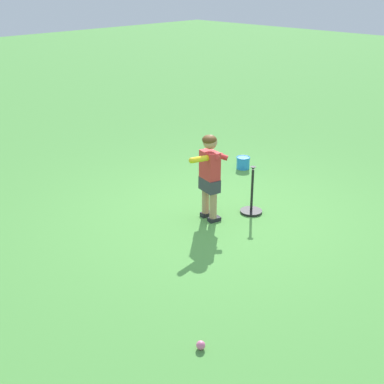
{
  "coord_description": "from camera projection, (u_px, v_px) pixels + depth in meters",
  "views": [
    {
      "loc": [
        -3.99,
        4.52,
        2.85
      ],
      "look_at": [
        0.03,
        0.48,
        0.45
      ],
      "focal_mm": 49.51,
      "sensor_mm": 36.0,
      "label": 1
    }
  ],
  "objects": [
    {
      "name": "ground_plane",
      "position": [
        221.0,
        215.0,
        6.65
      ],
      "size": [
        40.0,
        40.0,
        0.0
      ],
      "primitive_type": "plane",
      "color": "#519942"
    },
    {
      "name": "batting_tee",
      "position": [
        251.0,
        205.0,
        6.69
      ],
      "size": [
        0.28,
        0.28,
        0.62
      ],
      "color": "black",
      "rests_on": "ground"
    },
    {
      "name": "child_batter",
      "position": [
        210.0,
        170.0,
        6.3
      ],
      "size": [
        0.32,
        0.64,
        1.08
      ],
      "color": "#232328",
      "rests_on": "ground"
    },
    {
      "name": "play_ball_far_left",
      "position": [
        201.0,
        345.0,
        4.29
      ],
      "size": [
        0.08,
        0.08,
        0.08
      ],
      "primitive_type": "sphere",
      "color": "pink",
      "rests_on": "ground"
    },
    {
      "name": "toy_bucket",
      "position": [
        243.0,
        162.0,
        8.18
      ],
      "size": [
        0.22,
        0.22,
        0.19
      ],
      "color": "#2884DB",
      "rests_on": "ground"
    }
  ]
}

